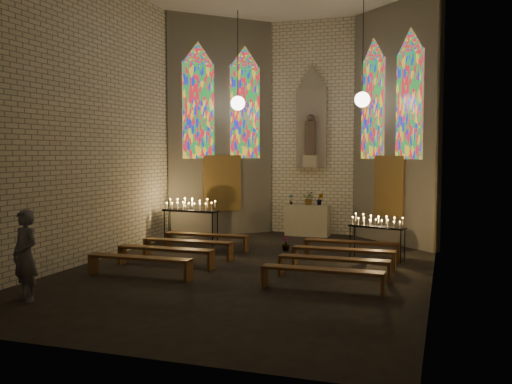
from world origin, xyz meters
TOP-DOWN VIEW (x-y plane):
  - floor at (0.00, 0.00)m, footprint 12.00×12.00m
  - room at (-0.00, 3.37)m, footprint 8.22×12.43m
  - altar at (0.00, 5.45)m, footprint 1.40×0.60m
  - flower_vase_left at (-0.55, 5.39)m, footprint 0.21×0.18m
  - flower_vase_center at (0.07, 5.35)m, footprint 0.43×0.39m
  - flower_vase_right at (0.40, 5.46)m, footprint 0.23×0.19m
  - aisle_flower_pot at (0.09, 2.49)m, footprint 0.25×0.25m
  - votive_stand_left at (-2.86, 2.69)m, footprint 1.74×0.54m
  - votive_stand_right at (2.61, 1.96)m, footprint 1.47×0.74m
  - pew_left_0 at (-2.00, 1.85)m, footprint 2.38×0.34m
  - pew_right_0 at (2.00, 1.85)m, footprint 2.38×0.34m
  - pew_left_1 at (-2.00, 0.65)m, footprint 2.38×0.34m
  - pew_right_1 at (2.00, 0.65)m, footprint 2.38×0.34m
  - pew_left_2 at (-2.00, -0.55)m, footprint 2.38×0.34m
  - pew_right_2 at (2.00, -0.55)m, footprint 2.38×0.34m
  - pew_left_3 at (-2.00, -1.75)m, footprint 2.38×0.34m
  - pew_right_3 at (2.00, -1.75)m, footprint 2.38×0.34m
  - visitor at (-2.95, -4.13)m, footprint 0.70×0.56m

SIDE VIEW (x-z plane):
  - floor at x=0.00m, z-range 0.00..0.00m
  - aisle_flower_pot at x=0.09m, z-range 0.00..0.39m
  - pew_left_0 at x=-2.00m, z-range 0.14..0.60m
  - pew_right_0 at x=2.00m, z-range 0.14..0.60m
  - pew_left_1 at x=-2.00m, z-range 0.14..0.60m
  - pew_right_1 at x=2.00m, z-range 0.14..0.60m
  - pew_left_2 at x=-2.00m, z-range 0.14..0.60m
  - pew_right_2 at x=2.00m, z-range 0.14..0.60m
  - pew_left_3 at x=-2.00m, z-range 0.14..0.60m
  - pew_right_3 at x=2.00m, z-range 0.14..0.60m
  - altar at x=0.00m, z-range 0.00..1.00m
  - visitor at x=-2.95m, z-range 0.00..1.67m
  - votive_stand_right at x=2.61m, z-range 0.38..1.43m
  - votive_stand_left at x=-2.86m, z-range 0.45..1.71m
  - flower_vase_left at x=-0.55m, z-range 1.00..1.34m
  - flower_vase_right at x=0.40m, z-range 1.00..1.39m
  - flower_vase_center at x=0.07m, z-range 1.00..1.44m
  - room at x=0.00m, z-range 0.21..7.22m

